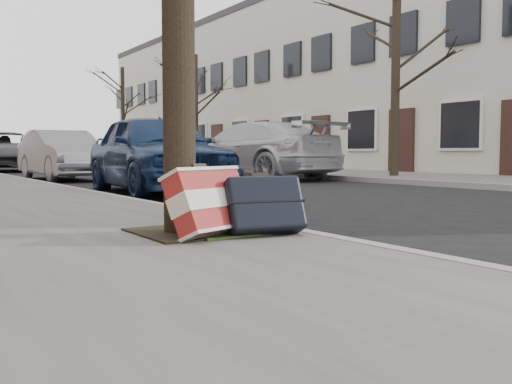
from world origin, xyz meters
TOP-DOWN VIEW (x-y plane):
  - ground at (0.00, 0.00)m, footprint 120.00×120.00m
  - far_sidewalk at (7.80, 15.00)m, footprint 4.00×70.00m
  - house_far at (13.15, 16.00)m, footprint 6.70×40.00m
  - dirt_patch at (-2.00, 1.20)m, footprint 0.85×0.85m
  - suitcase_red at (-2.02, 0.91)m, footprint 0.73×0.57m
  - suitcase_navy at (-1.63, 0.79)m, footprint 0.63×0.44m
  - car_near_front at (0.10, 6.84)m, footprint 2.07×4.38m
  - car_near_mid at (-0.03, 12.79)m, footprint 1.57×4.05m
  - car_near_back at (-0.11, 21.28)m, footprint 3.79×5.93m
  - car_far_front at (4.53, 10.54)m, footprint 3.04×5.58m
  - car_far_back at (4.73, 16.80)m, footprint 2.05×4.01m
  - tree_far_a at (7.20, 7.88)m, footprint 0.23×0.23m
  - tree_far_b at (7.20, 19.26)m, footprint 0.21×0.21m
  - tree_far_c at (7.20, 28.13)m, footprint 0.21×0.21m

SIDE VIEW (x-z plane):
  - ground at x=0.00m, z-range 0.00..0.00m
  - far_sidewalk at x=7.80m, z-range 0.00..0.12m
  - dirt_patch at x=-2.00m, z-range 0.12..0.14m
  - suitcase_navy at x=-1.63m, z-range 0.12..0.57m
  - suitcase_red at x=-2.02m, z-range 0.12..0.62m
  - car_far_back at x=4.73m, z-range 0.00..1.31m
  - car_near_mid at x=-0.03m, z-range 0.00..1.32m
  - car_near_front at x=0.10m, z-range 0.00..1.45m
  - car_near_back at x=-0.11m, z-range 0.00..1.52m
  - car_far_front at x=4.53m, z-range 0.00..1.53m
  - tree_far_b at x=7.20m, z-range 0.12..4.86m
  - tree_far_a at x=7.20m, z-range 0.12..5.18m
  - tree_far_c at x=7.20m, z-range 0.12..5.43m
  - house_far at x=13.15m, z-range 0.00..7.20m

